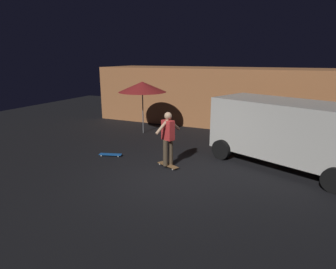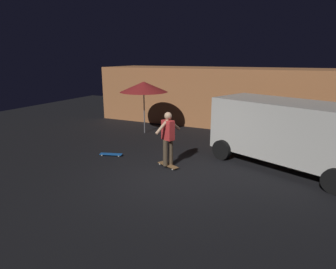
# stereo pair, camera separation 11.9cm
# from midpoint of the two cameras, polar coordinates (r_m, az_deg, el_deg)

# --- Properties ---
(ground_plane) EXTENTS (28.00, 28.00, 0.00)m
(ground_plane) POSITION_cam_midpoint_polar(r_m,az_deg,el_deg) (8.43, -0.88, -8.44)
(ground_plane) COLOR black
(low_building) EXTENTS (12.51, 3.29, 2.81)m
(low_building) POSITION_cam_midpoint_polar(r_m,az_deg,el_deg) (15.40, 9.88, 7.45)
(low_building) COLOR #C67A47
(low_building) RESTS_ON ground_plane
(parked_van) EXTENTS (4.98, 3.61, 2.03)m
(parked_van) POSITION_cam_midpoint_polar(r_m,az_deg,el_deg) (9.74, 22.12, 0.87)
(parked_van) COLOR silver
(parked_van) RESTS_ON ground_plane
(patio_umbrella) EXTENTS (2.10, 2.10, 2.30)m
(patio_umbrella) POSITION_cam_midpoint_polar(r_m,az_deg,el_deg) (12.96, -5.29, 9.21)
(patio_umbrella) COLOR slate
(patio_umbrella) RESTS_ON ground_plane
(skateboard_ridden) EXTENTS (0.80, 0.49, 0.07)m
(skateboard_ridden) POSITION_cam_midpoint_polar(r_m,az_deg,el_deg) (9.20, -0.37, -6.00)
(skateboard_ridden) COLOR olive
(skateboard_ridden) RESTS_ON ground_plane
(skateboard_spare) EXTENTS (0.80, 0.42, 0.07)m
(skateboard_spare) POSITION_cam_midpoint_polar(r_m,az_deg,el_deg) (10.39, -11.47, -3.84)
(skateboard_spare) COLOR #1959B2
(skateboard_spare) RESTS_ON ground_plane
(skater) EXTENTS (0.47, 0.94, 1.67)m
(skater) POSITION_cam_midpoint_polar(r_m,az_deg,el_deg) (8.90, -0.38, -0.08)
(skater) COLOR brown
(skater) RESTS_ON skateboard_ridden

